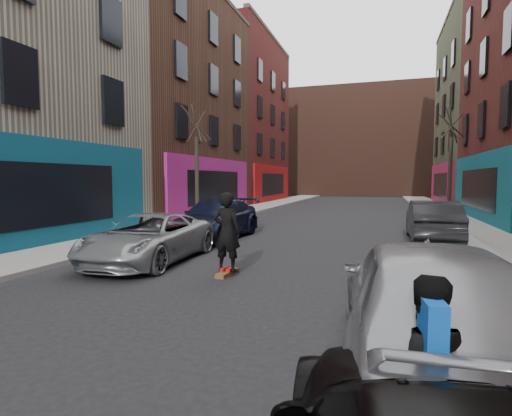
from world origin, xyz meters
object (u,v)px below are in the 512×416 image
Objects in this scene: tree_right_far at (451,155)px; parked_right_far at (429,303)px; parked_left_far at (149,238)px; skateboard at (227,273)px; pedestrian at (425,372)px; parked_right_end at (432,221)px; skateboarder at (227,232)px; tree_left_far at (197,155)px; parked_left_end at (216,219)px.

parked_right_far is at bearing -98.78° from tree_right_far.
parked_right_far is (6.40, -4.37, 0.16)m from parked_left_far.
pedestrian is at bearing -49.72° from skateboard.
tree_right_far is at bearing -101.67° from parked_right_end.
pedestrian is (3.67, -5.23, -0.24)m from skateboarder.
pedestrian is (3.67, -5.23, 0.71)m from skateboard.
parked_right_far is at bearing -37.19° from parked_left_far.
skateboarder is (-3.87, 3.59, 0.20)m from parked_right_far.
parked_left_far is at bearing 38.53° from parked_right_end.
parked_right_end is at bearing -15.69° from tree_left_far.
tree_left_far is 0.96× the size of tree_right_far.
pedestrian is at bearing -47.00° from parked_left_far.
tree_right_far is 1.44× the size of parked_right_far.
parked_left_far is 3.07× the size of pedestrian.
skateboarder reaches higher than parked_left_far.
tree_right_far is 4.54× the size of pedestrian.
tree_right_far reaches higher than tree_left_far.
parked_left_end is at bearing -67.41° from pedestrian.
tree_left_far is 1.38× the size of parked_right_far.
skateboarder reaches higher than parked_right_end.
parked_right_far is 2.61× the size of skateboarder.
parked_left_end is at bearing -58.79° from skateboarder.
tree_left_far is at bearing -154.18° from tree_right_far.
parked_right_far reaches higher than parked_left_far.
parked_left_far is at bearing -52.27° from pedestrian.
parked_left_end is (0.00, 4.42, 0.08)m from parked_left_far.
skateboarder is at bearing 0.00° from skateboard.
pedestrian is at bearing -56.83° from parked_left_end.
parked_left_far is 9.71m from parked_right_end.
skateboarder is at bearing -61.59° from parked_left_end.
parked_right_far is at bearing -51.48° from parked_left_end.
tree_right_far is 17.44m from skateboarder.
parked_right_end is at bearing -99.81° from parked_right_far.
skateboarder is 6.40m from pedestrian.
tree_left_far reaches higher than skateboard.
parked_left_end is at bearing -57.31° from parked_right_far.
tree_right_far is 17.60m from skateboard.
parked_left_end is at bearing -131.49° from tree_right_far.
parked_left_end is at bearing 87.13° from parked_left_far.
parked_right_far is 1.07× the size of parked_right_end.
skateboarder reaches higher than parked_left_end.
tree_right_far is at bearing 71.79° from skateboard.
skateboard is 0.53× the size of pedestrian.
parked_right_far is (9.40, -13.42, -2.58)m from tree_left_far.
parked_left_end is (3.00, -4.63, -2.66)m from tree_left_far.
tree_left_far is 3.60× the size of skateboarder.
tree_right_far is 8.50× the size of skateboard.
pedestrian reaches higher than parked_left_far.
parked_left_far is 1.05× the size of parked_right_end.
tree_right_far is at bearing 55.14° from parked_left_far.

